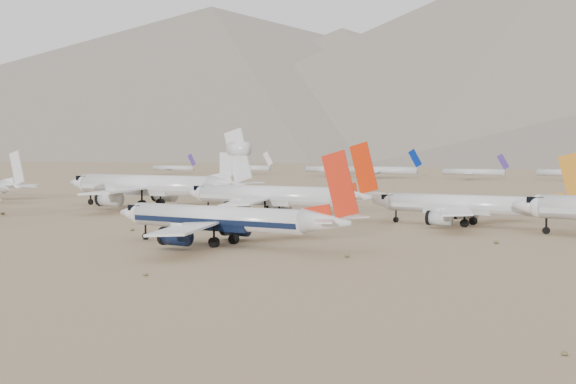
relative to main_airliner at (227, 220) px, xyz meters
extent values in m
plane|color=#917654|center=(-0.57, -3.96, -4.44)|extent=(7000.00, 7000.00, 0.00)
cylinder|color=white|center=(-2.07, 0.00, 0.20)|extent=(34.13, 4.03, 4.03)
cube|color=#0E1732|center=(-2.07, 0.00, -0.31)|extent=(33.45, 4.10, 0.91)
sphere|color=white|center=(-19.13, 0.00, 0.20)|extent=(4.03, 4.03, 4.03)
cube|color=black|center=(-19.74, 0.00, 1.31)|extent=(2.82, 2.62, 1.01)
cone|color=white|center=(19.03, 0.00, 0.50)|extent=(8.53, 4.03, 4.03)
cube|color=white|center=(0.57, -11.97, -0.51)|extent=(13.18, 20.77, 0.63)
cube|color=white|center=(20.69, -3.92, 1.00)|extent=(5.42, 7.08, 0.24)
cylinder|color=#0E1732|center=(-3.96, -8.39, -2.33)|extent=(4.74, 2.90, 2.90)
cube|color=white|center=(0.57, 11.97, -0.51)|extent=(13.18, 20.77, 0.63)
cube|color=white|center=(20.69, 3.92, 1.00)|extent=(5.42, 7.08, 0.24)
cylinder|color=#0E1732|center=(-3.96, 8.39, -2.33)|extent=(4.74, 2.90, 2.90)
cube|color=red|center=(21.40, 0.00, 6.39)|extent=(6.47, 0.32, 10.66)
cylinder|color=black|center=(-18.13, 0.00, -3.84)|extent=(1.21, 0.50, 1.21)
cylinder|color=black|center=(-0.65, -2.82, -3.59)|extent=(1.69, 1.01, 1.69)
cylinder|color=black|center=(-0.65, 2.82, -3.59)|extent=(1.69, 1.01, 1.69)
sphere|color=white|center=(39.74, 47.52, 0.87)|extent=(4.62, 4.62, 4.62)
cube|color=black|center=(39.05, 47.52, 2.14)|extent=(3.23, 3.00, 1.15)
cylinder|color=black|center=(40.89, 47.52, -3.75)|extent=(1.39, 0.58, 1.39)
cylinder|color=white|center=(21.46, 55.58, 0.15)|extent=(32.86, 3.99, 3.99)
cube|color=silver|center=(21.46, 55.58, -0.35)|extent=(32.20, 4.05, 0.90)
sphere|color=white|center=(5.03, 55.58, 0.15)|extent=(3.99, 3.99, 3.99)
cube|color=black|center=(4.43, 55.58, 1.25)|extent=(2.80, 2.60, 1.00)
cone|color=white|center=(41.77, 55.58, 0.45)|extent=(8.22, 3.99, 3.99)
cube|color=white|center=(24.00, 44.00, -0.55)|extent=(12.69, 20.00, 0.62)
cube|color=white|center=(43.37, 51.79, 0.95)|extent=(5.22, 6.82, 0.24)
cylinder|color=silver|center=(19.63, 47.45, -2.35)|extent=(4.56, 2.88, 2.88)
cube|color=white|center=(24.00, 67.16, -0.55)|extent=(12.69, 20.00, 0.62)
cube|color=white|center=(43.37, 59.37, 0.95)|extent=(5.22, 6.82, 0.24)
cylinder|color=silver|center=(19.63, 63.71, -2.35)|extent=(4.56, 2.88, 2.88)
cube|color=orange|center=(44.05, 55.58, 6.14)|extent=(6.23, 0.32, 10.26)
cylinder|color=black|center=(6.03, 55.58, -3.84)|extent=(1.20, 0.50, 1.20)
cylinder|color=black|center=(22.83, 52.78, -3.60)|extent=(1.68, 1.00, 1.68)
cylinder|color=black|center=(22.83, 58.38, -3.60)|extent=(1.68, 1.00, 1.68)
cylinder|color=white|center=(-26.07, 52.00, 0.84)|extent=(37.57, 4.59, 4.59)
cube|color=silver|center=(-26.07, 52.00, 0.26)|extent=(36.82, 4.66, 1.03)
sphere|color=white|center=(-44.86, 52.00, 0.84)|extent=(4.59, 4.59, 4.59)
cube|color=black|center=(-45.55, 52.00, 2.10)|extent=(3.21, 2.98, 1.15)
cone|color=white|center=(-2.85, 52.00, 1.18)|extent=(9.39, 4.59, 4.59)
cube|color=white|center=(-23.17, 38.75, 0.04)|extent=(14.51, 22.87, 0.71)
cube|color=white|center=(-1.03, 47.66, 1.76)|extent=(5.96, 7.80, 0.28)
cylinder|color=silver|center=(-28.16, 42.70, -2.04)|extent=(5.22, 3.31, 3.31)
cube|color=white|center=(-23.17, 65.26, 0.04)|extent=(14.51, 22.87, 0.71)
cube|color=white|center=(-1.03, 56.35, 1.76)|extent=(5.96, 7.80, 0.28)
cylinder|color=silver|center=(-28.16, 61.31, -2.04)|extent=(5.22, 3.31, 3.31)
cube|color=red|center=(-0.24, 52.00, 7.69)|extent=(7.12, 0.37, 11.73)
cylinder|color=black|center=(-43.71, 52.00, -3.75)|extent=(1.38, 0.57, 1.38)
cylinder|color=black|center=(-24.51, 48.79, -3.48)|extent=(1.93, 1.15, 1.93)
cylinder|color=black|center=(-24.51, 55.22, -3.48)|extent=(1.93, 1.15, 1.93)
cylinder|color=white|center=(-72.75, 61.44, 1.89)|extent=(46.01, 5.51, 5.51)
cube|color=silver|center=(-72.75, 61.44, 1.20)|extent=(45.09, 5.59, 1.24)
sphere|color=white|center=(-95.76, 61.44, 1.89)|extent=(5.51, 5.51, 5.51)
cube|color=black|center=(-96.58, 61.44, 3.41)|extent=(3.86, 3.58, 1.38)
cone|color=white|center=(-44.31, 61.44, 2.31)|extent=(11.50, 5.51, 5.51)
cube|color=white|center=(-69.20, 45.27, 0.93)|extent=(17.77, 28.00, 0.86)
cube|color=white|center=(-42.08, 56.14, 3.00)|extent=(7.30, 9.55, 0.33)
cylinder|color=silver|center=(-75.31, 50.10, -1.56)|extent=(6.39, 3.97, 3.97)
cube|color=white|center=(-69.20, 77.61, 0.93)|extent=(17.77, 28.00, 0.86)
cube|color=white|center=(-42.08, 66.74, 3.00)|extent=(7.30, 9.55, 0.33)
cylinder|color=silver|center=(-75.31, 72.78, -1.56)|extent=(6.39, 3.97, 3.97)
cube|color=white|center=(-41.12, 61.44, 10.26)|extent=(8.72, 0.44, 14.37)
cylinder|color=white|center=(-40.80, 61.44, 12.03)|extent=(5.75, 3.57, 3.57)
cylinder|color=black|center=(-94.38, 61.44, -3.62)|extent=(1.65, 0.69, 1.65)
cylinder|color=black|center=(-70.83, 57.58, -3.29)|extent=(2.31, 1.38, 2.31)
cylinder|color=black|center=(-70.83, 65.30, -3.29)|extent=(2.31, 1.38, 2.31)
cone|color=white|center=(-119.48, 53.76, 0.58)|extent=(8.34, 4.10, 4.10)
cube|color=white|center=(-117.86, 49.90, 1.09)|extent=(5.29, 6.92, 0.25)
cube|color=white|center=(-137.52, 65.53, -0.45)|extent=(12.88, 20.29, 0.63)
cube|color=white|center=(-117.86, 57.61, 1.09)|extent=(5.29, 6.92, 0.25)
cube|color=white|center=(-117.17, 53.76, 6.36)|extent=(6.32, 0.33, 10.41)
cylinder|color=silver|center=(-269.38, 309.18, -0.39)|extent=(33.36, 3.30, 3.30)
cube|color=#422A83|center=(-253.68, 309.18, 5.18)|extent=(6.64, 0.33, 8.37)
cube|color=silver|center=(-269.38, 300.55, -0.89)|extent=(8.79, 15.35, 0.33)
cube|color=silver|center=(-269.38, 317.81, -0.89)|extent=(8.79, 15.35, 0.33)
cylinder|color=silver|center=(-220.84, 323.88, -0.18)|extent=(37.74, 3.73, 3.73)
cube|color=white|center=(-203.08, 323.88, 6.13)|extent=(7.52, 0.37, 9.47)
cube|color=silver|center=(-220.84, 314.12, -0.74)|extent=(9.94, 17.37, 0.37)
cube|color=silver|center=(-220.84, 333.65, -0.74)|extent=(9.94, 17.37, 0.37)
cylinder|color=silver|center=(-154.84, 323.75, -0.16)|extent=(38.17, 3.77, 3.77)
cube|color=#422A83|center=(-136.88, 323.75, 6.22)|extent=(7.60, 0.38, 9.57)
cube|color=silver|center=(-154.84, 313.87, -0.72)|extent=(10.06, 17.57, 0.38)
cube|color=silver|center=(-154.84, 333.63, -0.72)|extent=(10.06, 17.57, 0.38)
cylinder|color=silver|center=(-116.43, 311.97, 0.05)|extent=(42.30, 4.18, 4.18)
cube|color=navy|center=(-96.52, 311.97, 7.11)|extent=(8.42, 0.42, 10.61)
cube|color=silver|center=(-116.43, 301.02, -0.58)|extent=(11.14, 19.47, 0.42)
cube|color=silver|center=(-116.43, 322.92, -0.58)|extent=(11.14, 19.47, 0.42)
cylinder|color=silver|center=(-64.61, 317.48, -0.33)|extent=(34.71, 3.43, 3.43)
cube|color=#422A83|center=(-48.27, 317.48, 5.47)|extent=(6.91, 0.34, 8.71)
cube|color=silver|center=(-64.61, 308.49, -0.84)|extent=(9.14, 15.98, 0.34)
cube|color=silver|center=(-64.61, 326.46, -0.84)|extent=(9.14, 15.98, 0.34)
cylinder|color=silver|center=(-13.84, 325.85, -0.23)|extent=(36.65, 3.62, 3.62)
cube|color=silver|center=(-13.84, 316.37, -0.77)|extent=(9.66, 16.87, 0.36)
cone|color=slate|center=(-1900.57, 1516.04, 125.56)|extent=(1456.00, 1456.00, 260.00)
cone|color=slate|center=(-1300.57, 1716.04, 205.56)|extent=(3024.00, 3024.00, 420.00)
cone|color=slate|center=(-800.57, 1556.04, 145.56)|extent=(1800.00, 1800.00, 300.00)
cone|color=slate|center=(-700.57, 1096.04, 43.06)|extent=(855.00, 855.00, 95.00)
ellipsoid|color=brown|center=(-85.77, 23.24, -4.11)|extent=(1.12, 1.12, 0.62)
ellipsoid|color=brown|center=(-30.97, 10.44, -4.15)|extent=(0.98, 0.98, 0.54)
ellipsoid|color=brown|center=(10.13, -31.66, -4.23)|extent=(0.70, 0.70, 0.39)
ellipsoid|color=brown|center=(23.83, -2.36, -4.19)|extent=(0.84, 0.84, 0.46)
ellipsoid|color=brown|center=(37.53, 26.94, -4.15)|extent=(0.98, 0.98, 0.54)
ellipsoid|color=brown|center=(64.93, -44.46, -4.27)|extent=(0.56, 0.56, 0.31)
camera|label=1|loc=(79.01, -108.61, 11.65)|focal=50.00mm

